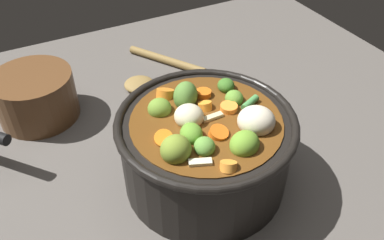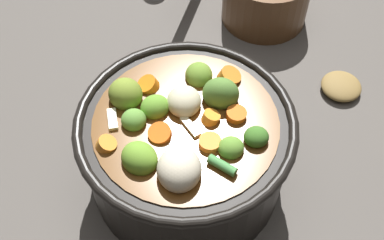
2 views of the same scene
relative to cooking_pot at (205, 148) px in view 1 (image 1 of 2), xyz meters
The scene contains 4 objects.
ground_plane 0.07m from the cooking_pot, ahead, with size 1.10×1.10×0.00m, color #514C47.
cooking_pot is the anchor object (origin of this frame).
wooden_spoon 0.31m from the cooking_pot, ahead, with size 0.18×0.19×0.02m.
small_saucepan 0.34m from the cooking_pot, 35.54° to the left, with size 0.21×0.22×0.09m.
Camera 1 is at (-0.37, 0.21, 0.47)m, focal length 37.77 mm.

